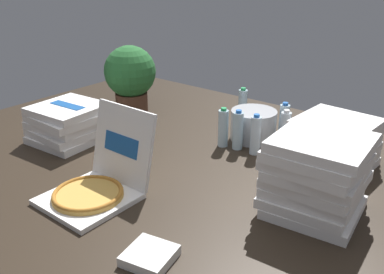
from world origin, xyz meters
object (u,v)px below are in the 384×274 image
Objects in this scene: water_bottle_2 at (255,135)px; water_bottle_1 at (223,128)px; pizza_stack_right_mid at (316,175)px; water_bottle_5 at (243,106)px; pizza_stack_left_near at (68,123)px; water_bottle_3 at (284,122)px; water_bottle_0 at (285,130)px; water_bottle_4 at (238,130)px; potted_plant at (130,76)px; napkin_pile at (150,256)px; open_pizza_box at (98,181)px; ice_bucket at (253,125)px; pizza_stack_right_far at (334,143)px.

water_bottle_1 is at bearing -172.98° from water_bottle_2.
water_bottle_5 is (-0.79, 0.70, -0.06)m from pizza_stack_right_mid.
pizza_stack_left_near is 1.77× the size of water_bottle_3.
water_bottle_0 is 1.00× the size of water_bottle_4.
water_bottle_4 is 0.89m from potted_plant.
water_bottle_4 reaches higher than napkin_pile.
water_bottle_5 is at bearing 90.07° from open_pizza_box.
water_bottle_0 is 0.26m from water_bottle_4.
ice_bucket is at bearing 66.77° from water_bottle_1.
water_bottle_2 is at bearing -119.81° from water_bottle_0.
open_pizza_box is 0.87m from water_bottle_2.
pizza_stack_left_near reaches higher than napkin_pile.
pizza_stack_right_far is 1.74× the size of water_bottle_5.
water_bottle_3 is (0.03, 0.27, 0.00)m from water_bottle_2.
water_bottle_5 is (-0.00, 1.18, 0.04)m from open_pizza_box.
ice_bucket is at bearing 103.49° from napkin_pile.
open_pizza_box is 1.97× the size of water_bottle_2.
pizza_stack_left_near is at bearing -146.72° from water_bottle_0.
water_bottle_3 is (-0.35, 0.15, -0.02)m from pizza_stack_right_far.
potted_plant reaches higher than napkin_pile.
pizza_stack_right_far is at bearing 2.85° from potted_plant.
pizza_stack_left_near is 1.77× the size of water_bottle_5.
water_bottle_1 and water_bottle_5 have the same top height.
potted_plant is at bearing -174.00° from water_bottle_0.
open_pizza_box is at bearing -51.66° from potted_plant.
water_bottle_1 is at bearing -166.52° from pizza_stack_right_far.
water_bottle_0 and water_bottle_2 have the same top height.
potted_plant reaches higher than pizza_stack_right_mid.
napkin_pile is at bearing -19.93° from open_pizza_box.
napkin_pile is (0.28, -1.15, -0.07)m from ice_bucket.
water_bottle_5 is at bearing 152.55° from water_bottle_0.
water_bottle_5 is (-0.31, 0.37, 0.00)m from water_bottle_2.
water_bottle_2 reaches higher than napkin_pile.
water_bottle_1 is at bearing 154.94° from pizza_stack_right_mid.
pizza_stack_right_far is at bearing 13.48° from water_bottle_1.
water_bottle_3 and water_bottle_5 have the same top height.
open_pizza_box reaches higher than pizza_stack_right_mid.
pizza_stack_left_near is at bearing -172.88° from pizza_stack_right_mid.
water_bottle_4 is at bearing -177.83° from water_bottle_2.
water_bottle_0 is at bearing 60.19° from water_bottle_2.
pizza_stack_left_near is at bearing -124.97° from water_bottle_5.
water_bottle_1 is at bearing -147.14° from water_bottle_0.
open_pizza_box is 0.83m from water_bottle_4.
water_bottle_4 is at bearing 105.58° from napkin_pile.
water_bottle_3 is at bearing 39.14° from pizza_stack_left_near.
open_pizza_box reaches higher than pizza_stack_left_near.
pizza_stack_right_mid reaches higher than water_bottle_5.
potted_plant is (-0.06, 0.56, 0.15)m from pizza_stack_left_near.
water_bottle_1 is at bearing -4.97° from potted_plant.
potted_plant is (-1.08, -0.11, 0.15)m from water_bottle_0.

